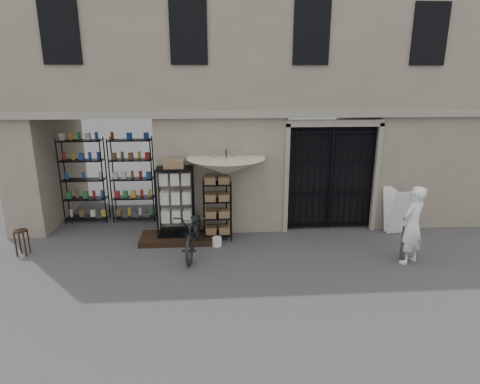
{
  "coord_description": "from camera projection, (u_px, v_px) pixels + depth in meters",
  "views": [
    {
      "loc": [
        -1.49,
        -8.37,
        4.16
      ],
      "look_at": [
        -0.8,
        1.4,
        1.35
      ],
      "focal_mm": 30.0,
      "sensor_mm": 36.0,
      "label": 1
    }
  ],
  "objects": [
    {
      "name": "white_bucket",
      "position": [
        217.0,
        242.0,
        10.24
      ],
      "size": [
        0.31,
        0.31,
        0.23
      ],
      "primitive_type": "cylinder",
      "rotation": [
        0.0,
        0.0,
        0.37
      ],
      "color": "silver",
      "rests_on": "ground"
    },
    {
      "name": "easel_sign",
      "position": [
        397.0,
        211.0,
        10.96
      ],
      "size": [
        0.68,
        0.76,
        1.24
      ],
      "rotation": [
        0.0,
        0.0,
        0.15
      ],
      "color": "silver",
      "rests_on": "ground"
    },
    {
      "name": "step_platform",
      "position": [
        179.0,
        238.0,
        10.57
      ],
      "size": [
        2.0,
        0.9,
        0.15
      ],
      "primitive_type": "cube",
      "color": "black",
      "rests_on": "ground"
    },
    {
      "name": "iron_gate",
      "position": [
        329.0,
        176.0,
        11.16
      ],
      "size": [
        2.5,
        0.21,
        3.0
      ],
      "color": "black",
      "rests_on": "ground"
    },
    {
      "name": "shop_recess",
      "position": [
        105.0,
        176.0,
        11.23
      ],
      "size": [
        3.0,
        1.7,
        3.0
      ],
      "primitive_type": "cube",
      "color": "black",
      "rests_on": "ground"
    },
    {
      "name": "steel_bollard",
      "position": [
        404.0,
        243.0,
        9.37
      ],
      "size": [
        0.16,
        0.16,
        0.83
      ],
      "primitive_type": "cylinder",
      "rotation": [
        0.0,
        0.0,
        -0.09
      ],
      "color": "#5C5F64",
      "rests_on": "ground"
    },
    {
      "name": "shopkeeper",
      "position": [
        408.0,
        262.0,
        9.36
      ],
      "size": [
        1.55,
        1.91,
        0.44
      ],
      "primitive_type": "imported",
      "rotation": [
        0.0,
        0.0,
        3.71
      ],
      "color": "white",
      "rests_on": "ground"
    },
    {
      "name": "wire_rack",
      "position": [
        217.0,
        210.0,
        10.53
      ],
      "size": [
        0.74,
        0.54,
        1.62
      ],
      "rotation": [
        0.0,
        0.0,
        -0.05
      ],
      "color": "black",
      "rests_on": "ground"
    },
    {
      "name": "display_cabinet",
      "position": [
        176.0,
        205.0,
        10.41
      ],
      "size": [
        0.96,
        0.67,
        1.95
      ],
      "rotation": [
        0.0,
        0.0,
        -0.12
      ],
      "color": "black",
      "rests_on": "step_platform"
    },
    {
      "name": "wooden_stool",
      "position": [
        22.0,
        242.0,
        9.67
      ],
      "size": [
        0.39,
        0.39,
        0.64
      ],
      "rotation": [
        0.0,
        0.0,
        0.38
      ],
      "color": "black",
      "rests_on": "ground"
    },
    {
      "name": "bicycle",
      "position": [
        195.0,
        253.0,
        9.87
      ],
      "size": [
        0.86,
        1.19,
        2.13
      ],
      "primitive_type": "imported",
      "rotation": [
        0.0,
        0.0,
        -0.11
      ],
      "color": "black",
      "rests_on": "ground"
    },
    {
      "name": "ground",
      "position": [
        279.0,
        264.0,
        9.27
      ],
      "size": [
        80.0,
        80.0,
        0.0
      ],
      "primitive_type": "plane",
      "color": "black",
      "rests_on": "ground"
    },
    {
      "name": "shop_shelving",
      "position": [
        108.0,
        180.0,
        11.78
      ],
      "size": [
        2.7,
        0.5,
        2.5
      ],
      "primitive_type": "cube",
      "color": "black",
      "rests_on": "ground"
    },
    {
      "name": "main_building",
      "position": [
        261.0,
        65.0,
        11.86
      ],
      "size": [
        14.0,
        4.0,
        9.0
      ],
      "primitive_type": "cube",
      "color": "gray",
      "rests_on": "ground"
    },
    {
      "name": "market_umbrella",
      "position": [
        226.0,
        162.0,
        10.29
      ],
      "size": [
        1.83,
        1.87,
        2.88
      ],
      "rotation": [
        0.0,
        0.0,
        0.04
      ],
      "color": "black",
      "rests_on": "ground"
    }
  ]
}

